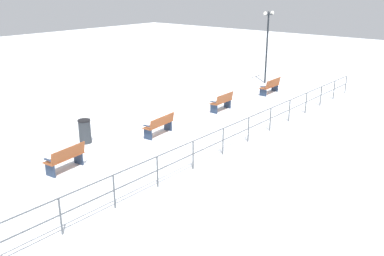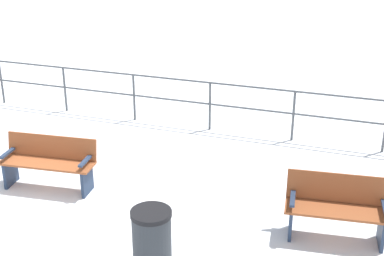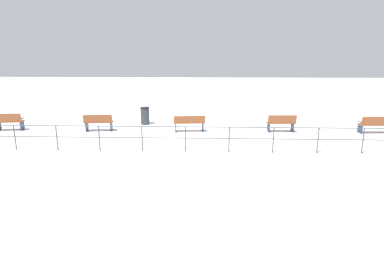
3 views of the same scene
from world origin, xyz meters
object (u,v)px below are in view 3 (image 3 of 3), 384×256
bench_nearest (376,124)px  trash_bin (145,116)px  bench_second (281,123)px  bench_fifth (9,122)px  bench_third (189,123)px  bench_fourth (99,122)px

bench_nearest → trash_bin: trash_bin is taller
bench_second → bench_fifth: 14.09m
bench_third → bench_fifth: size_ratio=1.15×
bench_second → trash_bin: 7.47m
bench_fourth → trash_bin: (1.74, -2.09, 0.02)m
bench_nearest → bench_fourth: bench_fourth is taller
bench_second → trash_bin: (1.58, 7.30, 0.01)m
trash_bin → bench_nearest: bearing=-98.0°
bench_second → trash_bin: bearing=75.8°
bench_second → bench_third: bearing=89.4°
bench_second → bench_third: size_ratio=0.88×
bench_nearest → bench_third: 9.39m
trash_bin → bench_fourth: bearing=129.8°
bench_third → bench_fifth: (-0.10, 9.39, 0.01)m
bench_fifth → trash_bin: (1.79, -6.79, 0.01)m
bench_nearest → bench_fifth: bearing=88.3°
bench_nearest → bench_second: bench_second is taller
bench_third → bench_fifth: bench_fifth is taller
bench_third → bench_fifth: bearing=84.2°
bench_third → bench_nearest: bearing=-96.4°
bench_second → bench_fourth: 9.39m
bench_second → bench_third: (-0.11, 4.69, -0.01)m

